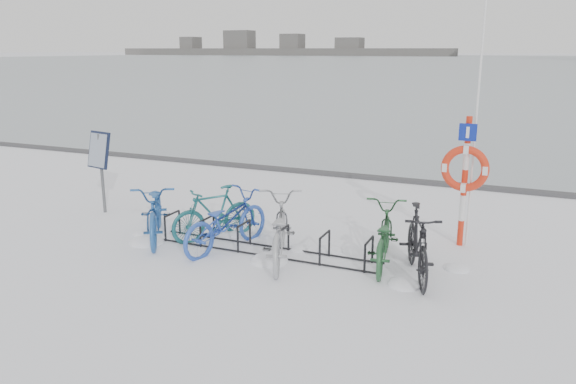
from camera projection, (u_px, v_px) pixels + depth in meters
ground at (263, 251)px, 9.36m from camera, size 900.00×900.00×0.00m
ice_sheet at (521, 62)px, 147.10m from camera, size 400.00×298.00×0.02m
quay_edge at (362, 177)px, 14.59m from camera, size 400.00×0.25×0.10m
bike_rack at (263, 241)px, 9.31m from camera, size 4.00×0.48×0.46m
info_board at (99, 155)px, 11.27m from camera, size 0.59×0.33×1.68m
lifebuoy_station at (465, 169)px, 9.27m from camera, size 0.77×0.22×4.03m
shoreline at (271, 50)px, 286.80m from camera, size 180.00×12.00×9.50m
bike_0 at (156, 208)px, 9.93m from camera, size 1.72×2.12×1.08m
bike_1 at (214, 211)px, 9.91m from camera, size 1.29×1.61×0.98m
bike_2 at (226, 219)px, 9.40m from camera, size 1.14×2.03×1.01m
bike_3 at (279, 228)px, 8.87m from camera, size 1.38×2.15×1.06m
bike_4 at (383, 234)px, 8.72m from camera, size 0.94×1.93×0.97m
bike_5 at (418, 241)px, 8.23m from camera, size 1.07×1.86×1.08m
snow_drifts at (258, 253)px, 9.28m from camera, size 5.85×1.45×0.22m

